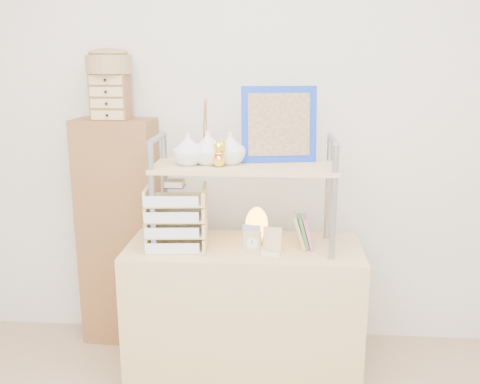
% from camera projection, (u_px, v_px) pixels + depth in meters
% --- Properties ---
extents(room_shell, '(3.42, 3.41, 2.61)m').
position_uv_depth(room_shell, '(228.00, 55.00, 1.72)').
color(room_shell, silver).
rests_on(room_shell, ground).
extents(desk, '(1.20, 0.50, 0.75)m').
position_uv_depth(desk, '(244.00, 313.00, 2.82)').
color(desk, tan).
rests_on(desk, ground).
extents(cabinet, '(0.46, 0.27, 1.35)m').
position_uv_depth(cabinet, '(120.00, 233.00, 3.16)').
color(cabinet, brown).
rests_on(cabinet, ground).
extents(hutch, '(0.90, 0.34, 0.80)m').
position_uv_depth(hutch, '(234.00, 157.00, 2.64)').
color(hutch, gray).
rests_on(hutch, desk).
extents(letter_tray, '(0.31, 0.29, 0.35)m').
position_uv_depth(letter_tray, '(176.00, 221.00, 2.68)').
color(letter_tray, tan).
rests_on(letter_tray, desk).
extents(salt_lamp, '(0.13, 0.12, 0.19)m').
position_uv_depth(salt_lamp, '(257.00, 225.00, 2.76)').
color(salt_lamp, brown).
rests_on(salt_lamp, desk).
extents(desk_clock, '(0.09, 0.06, 0.12)m').
position_uv_depth(desk_clock, '(252.00, 243.00, 2.60)').
color(desk_clock, tan).
rests_on(desk_clock, desk).
extents(postcard_stand, '(0.20, 0.10, 0.14)m').
position_uv_depth(postcard_stand, '(261.00, 245.00, 2.62)').
color(postcard_stand, white).
rests_on(postcard_stand, desk).
extents(drawer_chest, '(0.20, 0.16, 0.25)m').
position_uv_depth(drawer_chest, '(111.00, 97.00, 2.95)').
color(drawer_chest, brown).
rests_on(drawer_chest, cabinet).
extents(woven_basket, '(0.25, 0.25, 0.10)m').
position_uv_depth(woven_basket, '(109.00, 64.00, 2.91)').
color(woven_basket, olive).
rests_on(woven_basket, drawer_chest).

